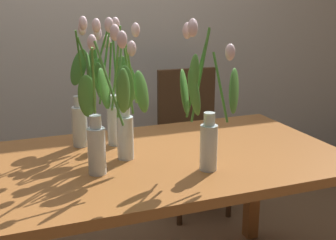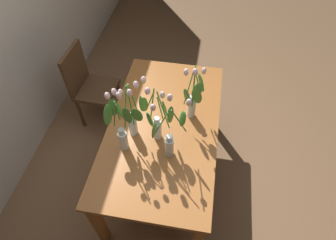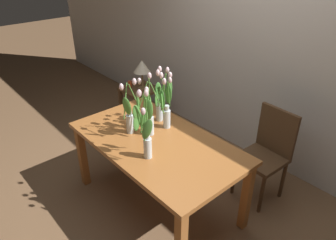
# 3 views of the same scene
# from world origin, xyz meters

# --- Properties ---
(room_wall_rear) EXTENTS (9.00, 0.10, 2.70)m
(room_wall_rear) POSITION_xyz_m (0.00, 1.46, 1.35)
(room_wall_rear) COLOR beige
(room_wall_rear) RESTS_ON ground
(dining_table) EXTENTS (1.60, 0.90, 0.74)m
(dining_table) POSITION_xyz_m (0.00, 0.00, 0.65)
(dining_table) COLOR #A3602D
(dining_table) RESTS_ON ground
(tulip_vase_0) EXTENTS (0.24, 0.19, 0.58)m
(tulip_vase_0) POSITION_xyz_m (0.12, -0.22, 0.98)
(tulip_vase_0) COLOR silver
(tulip_vase_0) RESTS_ON dining_table
(tulip_vase_1) EXTENTS (0.16, 0.15, 0.55)m
(tulip_vase_1) POSITION_xyz_m (-0.24, 0.28, 0.93)
(tulip_vase_1) COLOR silver
(tulip_vase_1) RESTS_ON dining_table
(tulip_vase_2) EXTENTS (0.21, 0.21, 0.57)m
(tulip_vase_2) POSITION_xyz_m (-0.14, 0.21, 0.97)
(tulip_vase_2) COLOR silver
(tulip_vase_2) RESTS_ON dining_table
(tulip_vase_3) EXTENTS (0.22, 0.27, 0.58)m
(tulip_vase_3) POSITION_xyz_m (-0.12, 0.02, 0.96)
(tulip_vase_3) COLOR silver
(tulip_vase_3) RESTS_ON dining_table
(tulip_vase_4) EXTENTS (0.18, 0.26, 0.54)m
(tulip_vase_4) POSITION_xyz_m (-0.25, -0.09, 0.92)
(tulip_vase_4) COLOR silver
(tulip_vase_4) RESTS_ON dining_table
(dining_chair) EXTENTS (0.42, 0.42, 0.93)m
(dining_chair) POSITION_xyz_m (0.58, 0.91, 0.52)
(dining_chair) COLOR #4C331E
(dining_chair) RESTS_ON ground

